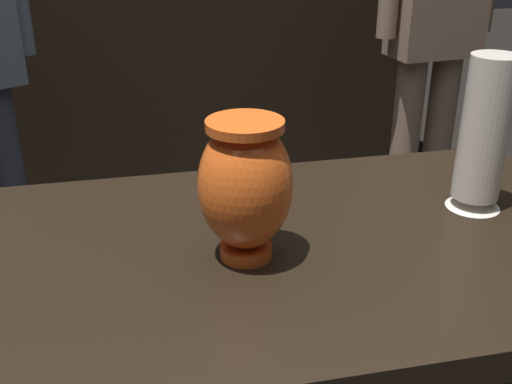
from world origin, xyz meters
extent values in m
cube|color=black|center=(0.00, 0.00, 0.78)|extent=(1.20, 0.64, 0.05)
cube|color=black|center=(0.00, 2.20, 0.47)|extent=(2.60, 0.40, 0.95)
cylinder|color=#E55B1E|center=(-0.04, -0.03, 0.81)|extent=(0.08, 0.08, 0.02)
ellipsoid|color=#E55B1E|center=(-0.04, -0.03, 0.92)|extent=(0.14, 0.14, 0.20)
cylinder|color=#E55B1E|center=(-0.04, -0.03, 1.01)|extent=(0.11, 0.11, 0.01)
cone|color=silver|center=(0.39, 0.05, 0.81)|extent=(0.10, 0.10, 0.02)
cylinder|color=silver|center=(0.39, 0.05, 0.95)|extent=(0.08, 0.08, 0.25)
cylinder|color=#333847|center=(-0.61, 1.25, 0.39)|extent=(0.11, 0.11, 0.77)
cylinder|color=#846B56|center=(1.00, 1.27, 0.39)|extent=(0.11, 0.11, 0.79)
cylinder|color=#846B56|center=(0.85, 1.25, 0.39)|extent=(0.11, 0.11, 0.79)
camera|label=1|loc=(-0.20, -0.84, 1.29)|focal=43.43mm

